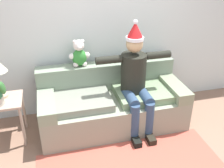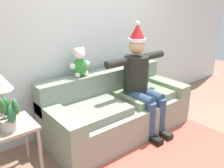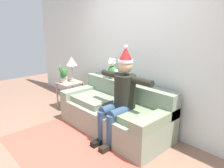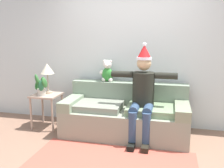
# 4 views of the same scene
# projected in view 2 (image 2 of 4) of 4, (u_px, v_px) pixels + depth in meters

# --- Properties ---
(ground_plane) EXTENTS (10.00, 10.00, 0.00)m
(ground_plane) POSITION_uv_depth(u_px,v_px,m) (174.00, 166.00, 2.68)
(ground_plane) COLOR #8A6551
(back_wall) EXTENTS (7.00, 0.10, 2.70)m
(back_wall) POSITION_uv_depth(u_px,v_px,m) (92.00, 30.00, 3.35)
(back_wall) COLOR silver
(back_wall) RESTS_ON ground_plane
(couch) EXTENTS (2.00, 0.90, 0.82)m
(couch) POSITION_uv_depth(u_px,v_px,m) (116.00, 109.00, 3.32)
(couch) COLOR gray
(couch) RESTS_ON ground_plane
(person_seated) EXTENTS (1.02, 0.77, 1.51)m
(person_seated) POSITION_uv_depth(u_px,v_px,m) (141.00, 78.00, 3.22)
(person_seated) COLOR black
(person_seated) RESTS_ON ground_plane
(teddy_bear) EXTENTS (0.29, 0.17, 0.38)m
(teddy_bear) POSITION_uv_depth(u_px,v_px,m) (80.00, 63.00, 3.07)
(teddy_bear) COLOR #328433
(teddy_bear) RESTS_ON couch
(side_table) EXTENTS (0.46, 0.46, 0.60)m
(side_table) POSITION_uv_depth(u_px,v_px,m) (11.00, 135.00, 2.40)
(side_table) COLOR tan
(side_table) RESTS_ON ground_plane
(table_lamp) EXTENTS (0.24, 0.24, 0.53)m
(table_lamp) POSITION_uv_depth(u_px,v_px,m) (0.00, 84.00, 2.28)
(table_lamp) COLOR tan
(table_lamp) RESTS_ON side_table
(potted_plant) EXTENTS (0.28, 0.22, 0.38)m
(potted_plant) POSITION_uv_depth(u_px,v_px,m) (7.00, 114.00, 2.21)
(potted_plant) COLOR #BBB4A5
(potted_plant) RESTS_ON side_table
(area_rug) EXTENTS (2.17, 1.14, 0.01)m
(area_rug) POSITION_uv_depth(u_px,v_px,m) (177.00, 168.00, 2.66)
(area_rug) COLOR #B85141
(area_rug) RESTS_ON ground_plane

